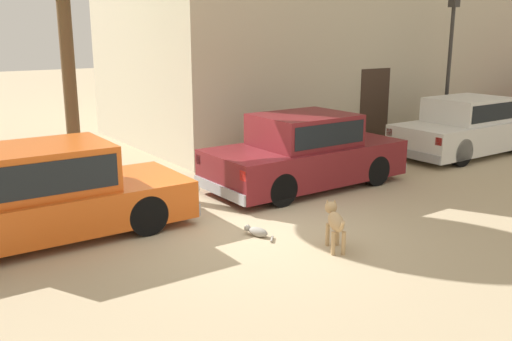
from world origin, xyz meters
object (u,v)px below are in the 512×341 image
Objects in this scene: parked_sedan_nearest at (45,193)px; parked_sedan_second at (305,151)px; parked_sedan_third at (467,127)px; stray_dog_spotted at (335,221)px; stray_cat at (257,232)px; street_lamp at (450,52)px.

parked_sedan_second reaches higher than parked_sedan_nearest.
parked_sedan_third is 7.76m from stray_dog_spotted.
parked_sedan_second is 5.39m from parked_sedan_third.
street_lamp is at bearing -91.31° from stray_cat.
street_lamp is (5.94, 1.10, 1.80)m from parked_sedan_second.
stray_dog_spotted is at bearing -158.57° from parked_sedan_third.
parked_sedan_second is at bearing -169.48° from street_lamp.
stray_dog_spotted is 0.21× the size of street_lamp.
stray_cat is at bearing 60.81° from stray_dog_spotted.
stray_cat is at bearing -160.83° from street_lamp.
street_lamp reaches higher than parked_sedan_third.
parked_sedan_third is at bearing -97.45° from stray_cat.
parked_sedan_second is 1.07× the size of street_lamp.
parked_sedan_third reaches higher than parked_sedan_nearest.
parked_sedan_third is 8.08m from stray_cat.
stray_cat is (-0.65, 1.06, -0.35)m from stray_dog_spotted.
parked_sedan_nearest is at bearing 179.48° from parked_sedan_second.
parked_sedan_third is 2.20m from street_lamp.
parked_sedan_second is 7.12× the size of stray_cat.
parked_sedan_nearest is 1.13× the size of street_lamp.
parked_sedan_third is 1.10× the size of street_lamp.
parked_sedan_nearest reaches higher than stray_dog_spotted.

